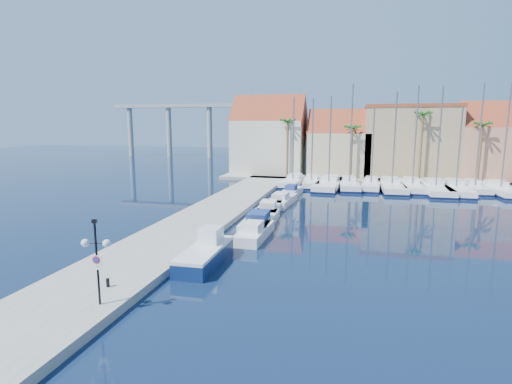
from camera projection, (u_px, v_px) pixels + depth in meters
ground at (271, 280)px, 23.12m from camera, size 260.00×260.00×0.00m
quay_west at (207, 216)px, 38.12m from camera, size 6.00×77.00×0.50m
shore_north at (387, 177)px, 66.70m from camera, size 54.00×16.00×0.50m
lamp_post at (96, 249)px, 18.38m from camera, size 1.39×0.53×4.14m
bollard at (108, 283)px, 20.83m from camera, size 0.18×0.18×0.45m
fishing_boat at (206, 253)px, 25.76m from camera, size 2.10×6.11×2.13m
motorboat_west_0 at (254, 232)px, 31.50m from camera, size 2.02×5.96×1.40m
motorboat_west_1 at (260, 220)px, 35.40m from camera, size 2.62×7.54×1.40m
motorboat_west_2 at (269, 209)px, 40.28m from camera, size 2.59×6.65×1.40m
motorboat_west_3 at (282, 200)px, 44.92m from camera, size 2.59×6.84×1.40m
motorboat_west_4 at (292, 191)px, 50.94m from camera, size 2.16×5.63×1.40m
sailboat_0 at (294, 181)px, 59.14m from camera, size 3.13×9.63×12.73m
sailboat_1 at (311, 182)px, 58.46m from camera, size 3.10×9.29×12.51m
sailboat_2 at (329, 184)px, 56.71m from camera, size 4.12×12.19×12.69m
sailboat_3 at (349, 184)px, 56.50m from camera, size 3.32×10.22×14.35m
sailboat_4 at (371, 185)px, 55.83m from camera, size 3.17×9.33×11.08m
sailboat_5 at (391, 186)px, 54.91m from camera, size 3.45×11.56×13.13m
sailboat_6 at (412, 186)px, 54.81m from camera, size 2.95×10.39×14.00m
sailboat_7 at (435, 188)px, 53.21m from camera, size 3.24×11.99×13.65m
sailboat_8 at (455, 188)px, 52.79m from camera, size 3.88×12.02×11.19m
sailboat_9 at (474, 187)px, 53.16m from camera, size 2.75×8.26×14.15m
sailboat_10 at (499, 189)px, 51.85m from camera, size 3.53×10.66×14.10m
building_0 at (270, 138)px, 69.39m from camera, size 12.30×9.00×13.50m
building_1 at (340, 146)px, 66.78m from camera, size 10.30×8.00×11.00m
building_2 at (409, 141)px, 64.99m from camera, size 14.20×10.20×11.50m
building_3 at (492, 145)px, 61.29m from camera, size 10.30×8.00×12.00m
palm_0 at (288, 123)px, 63.24m from camera, size 2.60×2.60×10.15m
palm_1 at (352, 130)px, 61.05m from camera, size 2.60×2.60×9.15m
palm_2 at (423, 117)px, 58.39m from camera, size 2.60×2.60×11.15m
palm_3 at (482, 127)px, 56.74m from camera, size 2.60×2.60×9.65m
viaduct at (192, 120)px, 109.11m from camera, size 48.00×2.20×14.45m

